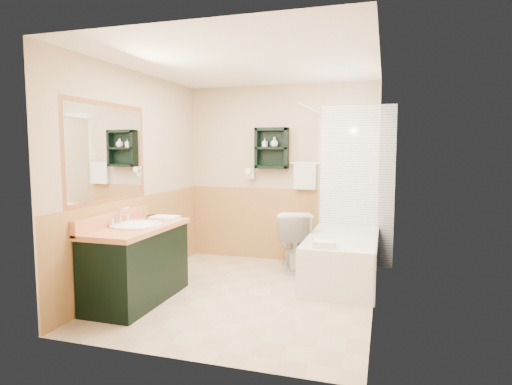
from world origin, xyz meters
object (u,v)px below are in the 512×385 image
at_px(vanity, 137,263).
at_px(soap_bottle_b, 274,143).
at_px(hair_dryer, 251,174).
at_px(bathtub, 342,259).
at_px(toilet, 293,240).
at_px(soap_bottle_a, 265,145).
at_px(vanity_book, 147,208).
at_px(wall_shelf, 272,148).

height_order(vanity, soap_bottle_b, soap_bottle_b).
distance_m(hair_dryer, bathtub, 1.76).
bearing_deg(toilet, soap_bottle_a, -48.59).
relative_size(vanity_book, soap_bottle_b, 1.65).
distance_m(toilet, soap_bottle_a, 1.33).
xyz_separation_m(vanity, toilet, (1.26, 1.62, -0.01)).
relative_size(wall_shelf, soap_bottle_a, 4.69).
bearing_deg(bathtub, soap_bottle_a, 149.48).
bearing_deg(soap_bottle_b, vanity_book, -127.35).
relative_size(vanity, bathtub, 0.81).
height_order(hair_dryer, vanity, hair_dryer).
xyz_separation_m(wall_shelf, toilet, (0.36, -0.29, -1.17)).
xyz_separation_m(bathtub, vanity_book, (-2.08, -0.78, 0.62)).
xyz_separation_m(hair_dryer, soap_bottle_b, (0.34, -0.03, 0.42)).
relative_size(wall_shelf, toilet, 0.72).
xyz_separation_m(bathtub, soap_bottle_a, (-1.12, 0.66, 1.33)).
relative_size(vanity, soap_bottle_a, 10.34).
height_order(wall_shelf, vanity, wall_shelf).
bearing_deg(hair_dryer, wall_shelf, -4.76).
xyz_separation_m(vanity, vanity_book, (-0.17, 0.47, 0.49)).
height_order(toilet, vanity_book, vanity_book).
distance_m(bathtub, toilet, 0.77).
relative_size(wall_shelf, soap_bottle_b, 4.18).
bearing_deg(soap_bottle_b, wall_shelf, 172.52).
xyz_separation_m(hair_dryer, toilet, (0.66, -0.32, -0.82)).
distance_m(wall_shelf, soap_bottle_a, 0.10).
bearing_deg(vanity, toilet, 52.24).
height_order(soap_bottle_a, soap_bottle_b, soap_bottle_b).
xyz_separation_m(wall_shelf, bathtub, (1.03, -0.67, -1.29)).
height_order(wall_shelf, vanity_book, wall_shelf).
height_order(hair_dryer, soap_bottle_a, soap_bottle_a).
distance_m(wall_shelf, hair_dryer, 0.46).
bearing_deg(soap_bottle_a, toilet, -32.26).
bearing_deg(wall_shelf, toilet, -39.01).
relative_size(toilet, soap_bottle_b, 5.85).
bearing_deg(toilet, wall_shelf, -55.33).
height_order(vanity, vanity_book, vanity_book).
distance_m(wall_shelf, toilet, 1.26).
xyz_separation_m(hair_dryer, vanity, (-0.59, -1.94, -0.81)).
xyz_separation_m(soap_bottle_a, soap_bottle_b, (0.13, 0.00, 0.02)).
bearing_deg(vanity_book, vanity, -99.33).
relative_size(vanity, vanity_book, 5.60).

